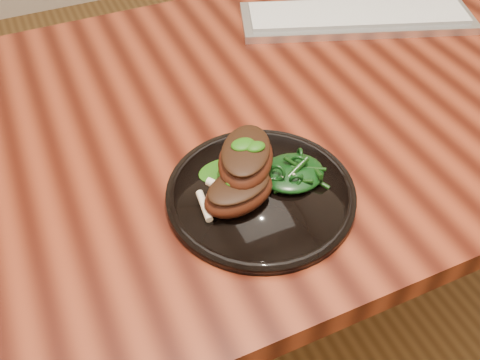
# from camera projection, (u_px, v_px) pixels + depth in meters

# --- Properties ---
(desk) EXTENTS (1.60, 0.80, 0.75)m
(desk) POSITION_uv_depth(u_px,v_px,m) (257.00, 140.00, 0.95)
(desk) COLOR #330D06
(desk) RESTS_ON ground
(plate) EXTENTS (0.26, 0.26, 0.02)m
(plate) POSITION_uv_depth(u_px,v_px,m) (261.00, 194.00, 0.73)
(plate) COLOR black
(plate) RESTS_ON desk
(lamb_chop_front) EXTENTS (0.12, 0.09, 0.05)m
(lamb_chop_front) POSITION_uv_depth(u_px,v_px,m) (238.00, 192.00, 0.70)
(lamb_chop_front) COLOR #451A0D
(lamb_chop_front) RESTS_ON plate
(lamb_chop_back) EXTENTS (0.13, 0.14, 0.05)m
(lamb_chop_back) POSITION_uv_depth(u_px,v_px,m) (245.00, 158.00, 0.71)
(lamb_chop_back) COLOR #451A0D
(lamb_chop_back) RESTS_ON plate
(herb_smear) EXTENTS (0.07, 0.05, 0.00)m
(herb_smear) POSITION_uv_depth(u_px,v_px,m) (223.00, 170.00, 0.75)
(herb_smear) COLOR #114207
(herb_smear) RESTS_ON plate
(greens_heap) EXTENTS (0.09, 0.08, 0.03)m
(greens_heap) POSITION_uv_depth(u_px,v_px,m) (293.00, 170.00, 0.74)
(greens_heap) COLOR black
(greens_heap) RESTS_ON plate
(keyboard) EXTENTS (0.48, 0.29, 0.02)m
(keyboard) POSITION_uv_depth(u_px,v_px,m) (357.00, 17.00, 1.08)
(keyboard) COLOR silver
(keyboard) RESTS_ON desk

